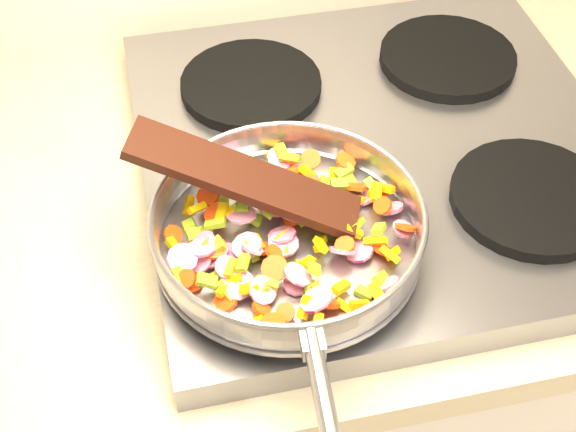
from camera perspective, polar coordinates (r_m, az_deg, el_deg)
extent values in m
cube|color=#939399|center=(1.04, 6.52, 4.43)|extent=(0.60, 0.60, 0.04)
cylinder|color=black|center=(0.89, 0.73, -1.51)|extent=(0.19, 0.19, 0.02)
cylinder|color=black|center=(0.98, 16.94, 1.25)|extent=(0.19, 0.19, 0.02)
cylinder|color=black|center=(1.09, -2.65, 9.31)|extent=(0.19, 0.19, 0.02)
cylinder|color=black|center=(1.16, 11.28, 10.99)|extent=(0.19, 0.19, 0.02)
cylinder|color=#9E9EA5|center=(0.87, 0.00, -1.90)|extent=(0.29, 0.29, 0.01)
torus|color=#9E9EA5|center=(0.85, 0.00, -0.76)|extent=(0.33, 0.33, 0.05)
torus|color=#9E9EA5|center=(0.84, 0.00, 0.19)|extent=(0.29, 0.29, 0.01)
cylinder|color=#9E9EA5|center=(0.71, 2.90, -14.54)|extent=(0.03, 0.19, 0.02)
cube|color=#9E9EA5|center=(0.75, 1.73, -8.96)|extent=(0.02, 0.03, 0.02)
cylinder|color=#C91361|center=(0.90, -0.69, 1.04)|extent=(0.03, 0.03, 0.02)
cube|color=#E4B008|center=(0.80, 6.36, -5.42)|extent=(0.02, 0.02, 0.02)
cube|color=#E4B008|center=(0.85, 7.47, -2.64)|extent=(0.02, 0.02, 0.02)
cylinder|color=#C91361|center=(0.93, -3.91, 3.99)|extent=(0.05, 0.05, 0.01)
cube|color=#E4B008|center=(0.82, -4.45, -5.37)|extent=(0.02, 0.03, 0.01)
cylinder|color=#F6430F|center=(0.93, -2.88, 2.64)|extent=(0.02, 0.02, 0.01)
cube|color=#81AB1E|center=(0.79, -0.79, -8.18)|extent=(0.02, 0.02, 0.01)
cube|color=#81AB1E|center=(0.87, -1.23, 0.50)|extent=(0.02, 0.02, 0.02)
cylinder|color=#C91361|center=(0.82, -3.65, -4.85)|extent=(0.04, 0.04, 0.02)
cube|color=#81AB1E|center=(0.88, -3.25, 0.78)|extent=(0.02, 0.02, 0.01)
cube|color=#E4B008|center=(0.86, -0.41, -1.48)|extent=(0.02, 0.02, 0.01)
cylinder|color=#C91361|center=(0.89, 3.11, 0.34)|extent=(0.04, 0.04, 0.01)
cylinder|color=#C91361|center=(0.84, -6.25, -3.31)|extent=(0.03, 0.03, 0.02)
cube|color=#81AB1E|center=(0.90, -4.61, 1.10)|extent=(0.02, 0.02, 0.01)
cube|color=#81AB1E|center=(0.81, -5.80, -4.59)|extent=(0.02, 0.02, 0.01)
cylinder|color=#F6430F|center=(0.94, -0.07, 3.97)|extent=(0.03, 0.03, 0.02)
cylinder|color=#F6430F|center=(0.84, 4.07, -2.09)|extent=(0.03, 0.03, 0.01)
cylinder|color=#F6430F|center=(0.87, -7.27, -2.01)|extent=(0.03, 0.03, 0.03)
cube|color=#81AB1E|center=(0.86, 6.47, -0.93)|extent=(0.02, 0.02, 0.02)
cube|color=#81AB1E|center=(0.92, 3.76, 1.68)|extent=(0.02, 0.02, 0.02)
cube|color=#81AB1E|center=(0.85, -2.77, -2.84)|extent=(0.02, 0.03, 0.02)
cylinder|color=#C91361|center=(0.83, -7.51, -2.99)|extent=(0.04, 0.04, 0.02)
cube|color=#81AB1E|center=(0.82, -3.21, -3.34)|extent=(0.02, 0.02, 0.01)
cylinder|color=#C91361|center=(0.85, -4.00, -2.63)|extent=(0.03, 0.04, 0.02)
cylinder|color=#F6430F|center=(0.88, 0.26, 0.61)|extent=(0.03, 0.03, 0.02)
cube|color=#E4B008|center=(0.86, -8.15, -2.11)|extent=(0.02, 0.02, 0.01)
cylinder|color=#F6430F|center=(0.82, -7.21, -4.41)|extent=(0.02, 0.02, 0.02)
cube|color=#81AB1E|center=(0.93, 2.60, 2.42)|extent=(0.02, 0.02, 0.01)
cylinder|color=#C91361|center=(0.85, -0.34, -1.99)|extent=(0.04, 0.04, 0.01)
cube|color=#E4B008|center=(0.87, 3.17, 0.14)|extent=(0.02, 0.02, 0.02)
cylinder|color=#C91361|center=(0.94, -0.61, 4.12)|extent=(0.04, 0.04, 0.02)
cube|color=#E4B008|center=(0.82, -4.08, -3.70)|extent=(0.02, 0.02, 0.01)
cylinder|color=#F6430F|center=(0.84, -6.93, -4.73)|extent=(0.03, 0.03, 0.01)
cube|color=#E4B008|center=(0.81, -2.77, -5.14)|extent=(0.02, 0.01, 0.01)
cube|color=#E4B008|center=(0.95, -1.06, 4.48)|extent=(0.02, 0.02, 0.01)
cylinder|color=#C91361|center=(0.89, -1.22, 0.61)|extent=(0.05, 0.05, 0.02)
cube|color=#81AB1E|center=(0.95, -1.00, 3.71)|extent=(0.03, 0.02, 0.02)
cylinder|color=#C91361|center=(0.87, 8.19, -0.93)|extent=(0.03, 0.03, 0.01)
cube|color=#E4B008|center=(0.80, -2.02, -7.36)|extent=(0.01, 0.02, 0.02)
cube|color=#81AB1E|center=(0.89, -6.96, -0.80)|extent=(0.02, 0.02, 0.01)
cube|color=#81AB1E|center=(0.92, 5.95, 2.20)|extent=(0.02, 0.02, 0.01)
cylinder|color=#F6430F|center=(0.84, 0.79, -4.40)|extent=(0.03, 0.03, 0.02)
cube|color=#81AB1E|center=(0.94, -3.62, 3.48)|extent=(0.02, 0.02, 0.01)
cylinder|color=#F6430F|center=(0.90, 0.29, 1.47)|extent=(0.03, 0.03, 0.01)
cube|color=#E4B008|center=(0.85, -0.20, -2.21)|extent=(0.01, 0.03, 0.01)
cylinder|color=#C91361|center=(0.85, -6.09, -2.00)|extent=(0.04, 0.05, 0.03)
cylinder|color=#C91361|center=(0.84, -2.96, -2.11)|extent=(0.04, 0.04, 0.02)
cube|color=#81AB1E|center=(0.83, -4.98, -4.44)|extent=(0.02, 0.02, 0.02)
cube|color=#E4B008|center=(0.82, -4.56, -5.13)|extent=(0.02, 0.02, 0.01)
cylinder|color=#F6430F|center=(0.89, 1.59, 0.94)|extent=(0.03, 0.03, 0.01)
cube|color=#81AB1E|center=(0.87, 4.90, -0.57)|extent=(0.02, 0.02, 0.02)
cube|color=#81AB1E|center=(0.93, 4.12, 2.38)|extent=(0.03, 0.02, 0.01)
cube|color=#E4B008|center=(0.84, 1.39, -3.34)|extent=(0.02, 0.02, 0.01)
cube|color=#81AB1E|center=(0.82, -2.06, -5.00)|extent=(0.02, 0.03, 0.02)
cylinder|color=#C91361|center=(0.86, -0.42, -1.33)|extent=(0.04, 0.04, 0.02)
cube|color=#E4B008|center=(0.93, 0.10, 4.16)|extent=(0.03, 0.02, 0.01)
cylinder|color=#F6430F|center=(0.85, -1.95, -2.30)|extent=(0.04, 0.04, 0.02)
cube|color=#81AB1E|center=(0.86, -5.21, -0.57)|extent=(0.03, 0.02, 0.01)
cube|color=#81AB1E|center=(0.93, -2.50, 2.45)|extent=(0.02, 0.02, 0.02)
cube|color=#81AB1E|center=(0.82, 1.87, -3.76)|extent=(0.02, 0.03, 0.02)
cylinder|color=#F6430F|center=(0.88, 6.74, 0.73)|extent=(0.02, 0.02, 0.02)
cube|color=#E4B008|center=(0.89, 6.28, 1.68)|extent=(0.02, 0.03, 0.01)
cylinder|color=#F6430F|center=(0.84, -0.97, -2.65)|extent=(0.03, 0.03, 0.02)
cylinder|color=#C91361|center=(0.92, 5.51, 1.35)|extent=(0.05, 0.05, 0.02)
cylinder|color=#C91361|center=(0.79, 2.04, -5.94)|extent=(0.05, 0.05, 0.02)
cube|color=#E4B008|center=(0.88, 3.33, 0.87)|extent=(0.02, 0.01, 0.01)
cylinder|color=#F6430F|center=(0.81, 2.87, -6.24)|extent=(0.03, 0.03, 0.02)
cylinder|color=#F6430F|center=(0.82, -4.46, -5.98)|extent=(0.03, 0.04, 0.02)
cube|color=#81AB1E|center=(0.88, -3.32, 0.73)|extent=(0.02, 0.02, 0.02)
cube|color=#E4B008|center=(0.86, -2.50, -1.78)|extent=(0.02, 0.02, 0.02)
cube|color=#E4B008|center=(0.91, 6.87, 1.98)|extent=(0.02, 0.03, 0.02)
cylinder|color=#F6430F|center=(0.94, 1.20, 3.19)|extent=(0.02, 0.03, 0.02)
cube|color=#E4B008|center=(0.84, 7.25, -2.72)|extent=(0.02, 0.02, 0.02)
cylinder|color=#F6430F|center=(0.82, -0.96, -3.74)|extent=(0.03, 0.03, 0.02)
cylinder|color=#F6430F|center=(0.91, 4.82, 2.09)|extent=(0.04, 0.03, 0.02)
cube|color=#81AB1E|center=(0.84, 0.88, -3.71)|extent=(0.01, 0.02, 0.02)
cylinder|color=#F6430F|center=(0.90, -5.72, 1.43)|extent=(0.03, 0.03, 0.02)
cube|color=#81AB1E|center=(0.88, -6.15, -0.97)|extent=(0.03, 0.02, 0.01)
cube|color=#E4B008|center=(0.86, 2.32, -1.98)|extent=(0.02, 0.03, 0.02)
cube|color=#81AB1E|center=(0.92, -5.19, 1.60)|extent=(0.02, 0.02, 0.01)
cylinder|color=#C91361|center=(0.86, -6.99, -2.79)|extent=(0.03, 0.04, 0.02)
cube|color=#81AB1E|center=(0.84, -2.62, -2.13)|extent=(0.02, 0.02, 0.01)
cube|color=#E4B008|center=(0.80, 1.20, -6.53)|extent=(0.02, 0.02, 0.02)
cube|color=#E4B008|center=(0.80, 5.12, -6.30)|extent=(0.02, 0.01, 0.02)
cylinder|color=#F6430F|center=(0.89, 0.44, -0.18)|extent=(0.03, 0.03, 0.02)
cylinder|color=#C91361|center=(0.81, -1.81, -5.31)|extent=(0.03, 0.03, 0.03)
cylinder|color=#C91361|center=(0.84, 3.84, -2.47)|extent=(0.04, 0.03, 0.02)
cube|color=#E4B008|center=(0.92, 1.37, 3.15)|extent=(0.02, 0.02, 0.02)
cube|color=#E4B008|center=(0.85, 6.25, -1.78)|extent=(0.03, 0.02, 0.02)
cylinder|color=#F6430F|center=(0.92, 6.51, 1.63)|extent=(0.03, 0.03, 0.01)
cylinder|color=#F6430F|center=(0.78, -1.01, -7.45)|extent=(0.03, 0.03, 0.02)
cylinder|color=#C91361|center=(0.90, 2.72, 1.06)|extent=(0.04, 0.04, 0.01)
cylinder|color=#F6430F|center=(0.90, 1.61, 2.34)|extent=(0.03, 0.03, 0.02)
cylinder|color=#C91361|center=(0.84, -6.16, -2.27)|extent=(0.04, 0.04, 0.01)
cylinder|color=#F6430F|center=(0.80, -0.18, -6.86)|extent=(0.03, 0.03, 0.02)
cube|color=#E4B008|center=(0.87, -4.74, 0.15)|extent=(0.02, 0.03, 0.01)
cube|color=#E4B008|center=(0.86, 2.51, 0.15)|extent=(0.01, 0.02, 0.02)
cylinder|color=#F6430F|center=(0.86, 8.37, -0.81)|extent=(0.03, 0.03, 0.02)
cube|color=#81AB1E|center=(0.81, -1.33, -4.79)|extent=(0.02, 0.02, 0.01)
cube|color=#E4B008|center=(0.88, -6.48, 0.55)|extent=(0.02, 0.02, 0.01)
cube|color=#81AB1E|center=(0.88, 2.67, -0.78)|extent=(0.03, 0.02, 0.02)
cube|color=#E4B008|center=(0.82, -3.96, -4.55)|extent=(0.02, 0.01, 0.02)
cylinder|color=#C91361|center=(0.90, 7.39, 0.54)|extent=(0.04, 0.04, 0.02)
cylinder|color=#C91361|center=(0.84, -2.53, -2.36)|extent=(0.03, 0.03, 0.02)
cylinder|color=#F6430F|center=(0.81, -1.92, -6.53)|extent=(0.02, 0.02, 0.02)
cylinder|color=#C91361|center=(0.87, 0.33, -0.14)|extent=(0.03, 0.03, 0.02)
cube|color=#E4B008|center=(0.86, 4.70, -1.13)|extent=(0.02, 0.01, 0.01)
cylinder|color=#C91361|center=(0.89, 1.09, 0.72)|extent=(0.04, 0.04, 0.01)
cube|color=#E4B008|center=(0.82, 3.78, -5.09)|extent=(0.02, 0.02, 0.01)
cylinder|color=#C91361|center=(0.87, -3.33, 0.09)|extent=(0.04, 0.04, 0.01)
cube|color=#E4B008|center=(0.84, 2.32, -2.05)|extent=(0.01, 0.03, 0.02)
cylinder|color=#F6430F|center=(0.84, -5.27, -2.30)|extent=(0.04, 0.04, 0.01)
cylinder|color=#F6430F|center=(0.86, -7.22, -2.68)|extent=(0.03, 0.03, 0.02)
cube|color=#E4B008|center=(0.87, -4.18, 0.26)|extent=(0.02, 0.02, 0.01)
cylinder|color=#F6430F|center=(0.88, -5.11, 0.18)|extent=(0.03, 0.03, 0.02)
cylinder|color=#C91361|center=(0.86, 5.10, -2.53)|extent=(0.04, 0.04, 0.01)
cube|color=#81AB1E|center=(0.85, -2.41, -2.29)|extent=(0.02, 0.02, 0.02)
cube|color=#E4B008|center=(0.91, 6.37, 1.29)|extent=(0.02, 0.03, 0.01)
cylinder|color=#F6430F|center=(0.83, 6.70, -5.46)|extent=(0.03, 0.03, 0.02)
cylinder|color=#C91361|center=(0.82, 0.69, -4.18)|extent=(0.04, 0.05, 0.03)
cylinder|color=#F6430F|center=(0.93, 1.63, 4.06)|extent=(0.03, 0.03, 0.03)
cube|color=#E4B008|center=(0.81, 4.11, -6.46)|extent=(0.02, 0.02, 0.01)
cube|color=#E4B008|center=(0.90, -7.09, 0.76)|extent=(0.02, 0.02, 0.02)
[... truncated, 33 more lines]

